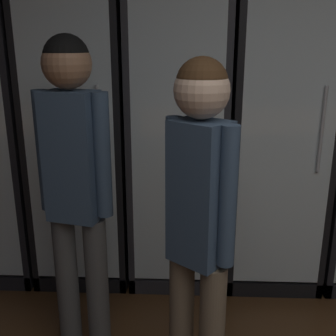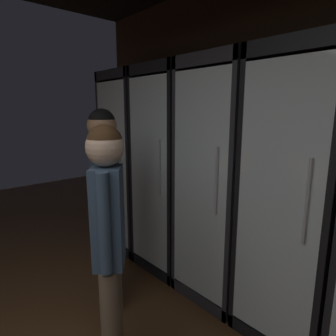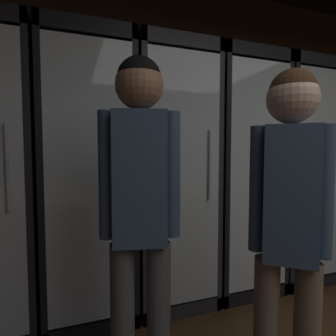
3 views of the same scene
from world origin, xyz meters
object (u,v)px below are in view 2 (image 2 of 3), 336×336
(cooler_right, at_px, (301,201))
(shopper_near, at_px, (105,192))
(cooler_far_left, at_px, (138,163))
(cooler_left, at_px, (175,172))
(shopper_far, at_px, (109,233))
(cooler_center, at_px, (226,183))

(cooler_right, height_order, shopper_near, cooler_right)
(cooler_far_left, distance_m, shopper_near, 1.23)
(cooler_far_left, relative_size, shopper_near, 1.25)
(cooler_left, distance_m, cooler_right, 1.29)
(shopper_near, bearing_deg, cooler_right, 39.71)
(cooler_right, xyz_separation_m, shopper_far, (-0.54, -1.22, -0.06))
(cooler_far_left, relative_size, cooler_center, 1.00)
(cooler_left, height_order, shopper_far, cooler_left)
(cooler_far_left, xyz_separation_m, cooler_right, (1.93, 0.00, -0.01))
(cooler_left, xyz_separation_m, shopper_far, (0.75, -1.22, -0.05))
(cooler_right, bearing_deg, shopper_far, -113.70)
(cooler_far_left, bearing_deg, cooler_left, 0.07)
(cooler_far_left, xyz_separation_m, shopper_near, (0.82, -0.92, -0.00))
(cooler_center, relative_size, shopper_far, 1.31)
(cooler_left, distance_m, shopper_near, 0.94)
(cooler_center, height_order, shopper_far, cooler_center)
(cooler_far_left, distance_m, cooler_left, 0.64)
(cooler_far_left, relative_size, shopper_far, 1.31)
(cooler_right, distance_m, shopper_near, 1.44)
(cooler_left, bearing_deg, shopper_near, -78.88)
(shopper_near, xyz_separation_m, shopper_far, (0.57, -0.30, -0.06))
(cooler_left, bearing_deg, cooler_center, -0.02)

